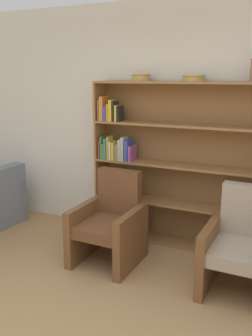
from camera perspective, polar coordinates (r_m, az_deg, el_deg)
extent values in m
cube|color=silver|center=(4.37, 7.57, 6.52)|extent=(12.00, 0.06, 2.75)
cube|color=olive|center=(4.62, -3.84, 1.45)|extent=(0.02, 0.30, 1.87)
cube|color=olive|center=(4.08, 10.54, 12.67)|extent=(2.27, 0.30, 0.02)
cube|color=olive|center=(4.51, 9.49, -11.45)|extent=(2.27, 0.30, 0.03)
cube|color=brown|center=(4.33, 10.49, 0.42)|extent=(2.27, 0.01, 1.87)
cube|color=#388C47|center=(4.78, -3.39, -7.81)|extent=(0.04, 0.17, 0.27)
cube|color=#7F6B4C|center=(4.79, -2.94, -8.25)|extent=(0.02, 0.20, 0.19)
cube|color=#4C756B|center=(4.76, -2.60, -8.46)|extent=(0.04, 0.16, 0.18)
cube|color=#669EB2|center=(4.75, -2.06, -8.30)|extent=(0.04, 0.20, 0.21)
cube|color=#669EB2|center=(4.72, -1.84, -8.70)|extent=(0.03, 0.13, 0.18)
cube|color=#388C47|center=(4.69, -1.53, -8.38)|extent=(0.02, 0.13, 0.25)
cube|color=red|center=(4.68, -1.11, -8.60)|extent=(0.04, 0.13, 0.22)
cube|color=#7F6B4C|center=(4.68, -0.51, -8.28)|extent=(0.02, 0.19, 0.27)
cube|color=#994C99|center=(4.65, -0.30, -8.43)|extent=(0.04, 0.14, 0.27)
cube|color=orange|center=(4.63, 0.16, -8.66)|extent=(0.03, 0.12, 0.25)
cube|color=#669EB2|center=(4.64, 0.62, -8.62)|extent=(0.02, 0.17, 0.25)
cube|color=#7F6B4C|center=(4.62, 0.92, -9.04)|extent=(0.03, 0.14, 0.21)
cube|color=black|center=(4.61, 1.48, -8.78)|extent=(0.04, 0.18, 0.25)
cube|color=#388C47|center=(4.57, 1.86, -8.90)|extent=(0.04, 0.13, 0.26)
cube|color=#994C99|center=(4.58, 2.48, -9.04)|extent=(0.04, 0.16, 0.24)
cube|color=olive|center=(4.32, 9.74, -5.69)|extent=(2.27, 0.30, 0.03)
cube|color=orange|center=(4.63, -3.62, -2.46)|extent=(0.02, 0.15, 0.24)
cube|color=#388C47|center=(4.64, -3.19, -2.87)|extent=(0.02, 0.18, 0.17)
cube|color=#994C99|center=(4.61, -2.84, -2.30)|extent=(0.03, 0.19, 0.27)
cube|color=red|center=(4.60, -2.53, -2.46)|extent=(0.02, 0.18, 0.26)
cube|color=white|center=(4.56, -2.30, -2.48)|extent=(0.03, 0.13, 0.28)
cube|color=orange|center=(4.55, -1.92, -2.78)|extent=(0.03, 0.14, 0.23)
cube|color=orange|center=(4.56, -1.45, -2.87)|extent=(0.02, 0.18, 0.22)
cube|color=gold|center=(4.55, -1.07, -3.10)|extent=(0.03, 0.17, 0.19)
cube|color=red|center=(4.53, -0.73, -2.84)|extent=(0.02, 0.17, 0.24)
cube|color=white|center=(4.51, -0.44, -2.91)|extent=(0.02, 0.16, 0.24)
cube|color=#B2A899|center=(4.51, 0.02, -2.82)|extent=(0.03, 0.19, 0.25)
cube|color=#B2A899|center=(4.49, 0.46, -2.80)|extent=(0.04, 0.19, 0.27)
cube|color=#7F6B4C|center=(4.48, 0.82, -3.50)|extent=(0.03, 0.16, 0.17)
cube|color=gold|center=(4.46, 1.23, -3.11)|extent=(0.02, 0.18, 0.24)
cube|color=#7F6B4C|center=(4.43, 1.52, -3.21)|extent=(0.04, 0.14, 0.24)
cube|color=olive|center=(4.20, 9.99, 0.17)|extent=(2.27, 0.30, 0.02)
cube|color=red|center=(4.52, -3.78, 2.92)|extent=(0.02, 0.14, 0.22)
cube|color=#388C47|center=(4.51, -3.43, 3.20)|extent=(0.02, 0.16, 0.26)
cube|color=#388C47|center=(4.51, -3.19, 2.65)|extent=(0.02, 0.15, 0.18)
cube|color=#4C756B|center=(4.49, -2.84, 3.02)|extent=(0.03, 0.16, 0.25)
cube|color=gold|center=(4.47, -2.48, 3.14)|extent=(0.02, 0.15, 0.27)
cube|color=white|center=(4.46, -2.13, 2.77)|extent=(0.02, 0.15, 0.22)
cube|color=gold|center=(4.45, -1.67, 2.65)|extent=(0.03, 0.16, 0.20)
cube|color=#7F6B4C|center=(4.42, -1.21, 2.51)|extent=(0.04, 0.14, 0.19)
cube|color=#B2A899|center=(4.40, -0.75, 2.82)|extent=(0.03, 0.14, 0.25)
cube|color=#B2A899|center=(4.38, -0.25, 2.98)|extent=(0.04, 0.15, 0.28)
cube|color=#334CB2|center=(4.38, 0.40, 2.76)|extent=(0.04, 0.18, 0.24)
cube|color=#994C99|center=(4.37, 0.98, 2.31)|extent=(0.03, 0.20, 0.18)
cube|color=olive|center=(4.11, 10.26, 6.33)|extent=(2.27, 0.30, 0.02)
cube|color=#7F6B4C|center=(4.46, -3.86, 8.81)|extent=(0.02, 0.14, 0.24)
cube|color=orange|center=(4.44, -3.44, 9.04)|extent=(0.04, 0.15, 0.28)
cube|color=#334CB2|center=(4.45, -2.78, 8.35)|extent=(0.03, 0.20, 0.17)
cube|color=orange|center=(4.42, -2.42, 8.51)|extent=(0.03, 0.17, 0.20)
cube|color=gold|center=(4.38, -2.12, 8.76)|extent=(0.04, 0.13, 0.24)
cube|color=black|center=(4.37, -1.64, 8.66)|extent=(0.02, 0.14, 0.23)
cube|color=gold|center=(4.36, -1.26, 8.35)|extent=(0.03, 0.14, 0.19)
cube|color=black|center=(4.35, -0.90, 8.28)|extent=(0.02, 0.14, 0.18)
cylinder|color=tan|center=(4.28, 2.29, 13.61)|extent=(0.19, 0.19, 0.08)
torus|color=tan|center=(4.28, 2.29, 14.04)|extent=(0.22, 0.22, 0.02)
cylinder|color=tan|center=(4.09, 10.26, 13.32)|extent=(0.22, 0.22, 0.06)
torus|color=tan|center=(4.09, 10.28, 13.69)|extent=(0.24, 0.24, 0.02)
cube|color=brown|center=(3.67, -1.20, -14.45)|extent=(0.07, 0.07, 0.37)
cube|color=brown|center=(3.94, -8.76, -12.54)|extent=(0.07, 0.07, 0.37)
cube|color=brown|center=(4.16, 2.75, -10.86)|extent=(0.07, 0.07, 0.37)
cube|color=brown|center=(4.40, -4.16, -9.47)|extent=(0.07, 0.07, 0.37)
cube|color=brown|center=(3.94, -2.87, -8.93)|extent=(0.49, 0.65, 0.12)
cube|color=brown|center=(4.07, -1.00, -3.81)|extent=(0.48, 0.13, 0.52)
cube|color=brown|center=(3.86, 0.85, -10.94)|extent=(0.09, 0.68, 0.61)
cube|color=brown|center=(4.11, -6.31, -9.43)|extent=(0.09, 0.68, 0.61)
cube|color=brown|center=(3.45, 11.03, -16.72)|extent=(0.07, 0.07, 0.37)
cube|color=brown|center=(3.97, 13.42, -12.51)|extent=(0.07, 0.07, 0.37)
cube|color=tan|center=(3.57, 17.04, -12.12)|extent=(0.49, 0.65, 0.12)
cube|color=tan|center=(3.71, 18.07, -6.30)|extent=(0.48, 0.13, 0.52)
cube|color=brown|center=(3.65, 12.50, -12.82)|extent=(0.09, 0.68, 0.61)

